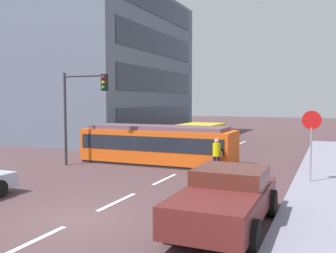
{
  "coord_description": "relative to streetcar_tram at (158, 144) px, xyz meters",
  "views": [
    {
      "loc": [
        6.6,
        -8.97,
        3.44
      ],
      "look_at": [
        -0.87,
        8.35,
        2.13
      ],
      "focal_mm": 40.68,
      "sensor_mm": 36.0,
      "label": 1
    }
  ],
  "objects": [
    {
      "name": "lane_stripe_4",
      "position": [
        2.0,
        12.0,
        -1.06
      ],
      "size": [
        0.16,
        2.4,
        0.01
      ],
      "primitive_type": "cube",
      "color": "silver",
      "rests_on": "ground"
    },
    {
      "name": "stop_sign",
      "position": [
        7.86,
        -2.22,
        1.13
      ],
      "size": [
        0.76,
        0.07,
        2.88
      ],
      "color": "gray",
      "rests_on": "sidewalk_curb_right"
    },
    {
      "name": "sidewalk_curb_right",
      "position": [
        8.8,
        -3.59,
        -1.0
      ],
      "size": [
        3.2,
        36.0,
        0.14
      ],
      "primitive_type": "cube",
      "color": "gray",
      "rests_on": "ground"
    },
    {
      "name": "lane_stripe_0",
      "position": [
        2.0,
        -11.59,
        -1.06
      ],
      "size": [
        0.16,
        2.4,
        0.01
      ],
      "primitive_type": "cube",
      "color": "silver",
      "rests_on": "ground"
    },
    {
      "name": "city_bus",
      "position": [
        0.27,
        5.6,
        -0.04
      ],
      "size": [
        2.66,
        5.26,
        1.81
      ],
      "color": "yellow",
      "rests_on": "ground"
    },
    {
      "name": "parked_sedan_far",
      "position": [
        -3.25,
        10.49,
        -0.44
      ],
      "size": [
        2.1,
        4.53,
        1.19
      ],
      "color": "silver",
      "rests_on": "ground"
    },
    {
      "name": "lane_stripe_1",
      "position": [
        2.0,
        -7.59,
        -1.06
      ],
      "size": [
        0.16,
        2.4,
        0.01
      ],
      "primitive_type": "cube",
      "color": "silver",
      "rests_on": "ground"
    },
    {
      "name": "traffic_light_mast",
      "position": [
        -3.26,
        -2.33,
        2.35
      ],
      "size": [
        2.67,
        0.33,
        4.88
      ],
      "color": "#333333",
      "rests_on": "ground"
    },
    {
      "name": "pedestrian_crossing",
      "position": [
        3.74,
        -1.59,
        -0.12
      ],
      "size": [
        0.47,
        0.36,
        1.67
      ],
      "color": "#1F1E52",
      "rests_on": "ground"
    },
    {
      "name": "corner_building",
      "position": [
        -12.91,
        11.38,
        5.33
      ],
      "size": [
        15.58,
        16.81,
        12.8
      ],
      "color": "slate",
      "rests_on": "ground"
    },
    {
      "name": "lane_stripe_3",
      "position": [
        2.0,
        6.0,
        -1.06
      ],
      "size": [
        0.16,
        2.4,
        0.01
      ],
      "primitive_type": "cube",
      "color": "silver",
      "rests_on": "ground"
    },
    {
      "name": "streetcar_tram",
      "position": [
        0.0,
        0.0,
        0.0
      ],
      "size": [
        8.35,
        2.59,
        2.07
      ],
      "color": "#E55615",
      "rests_on": "ground"
    },
    {
      "name": "ground_plane",
      "position": [
        2.0,
        0.41,
        -1.07
      ],
      "size": [
        120.0,
        120.0,
        0.0
      ],
      "primitive_type": "plane",
      "color": "#51393C"
    },
    {
      "name": "parked_sedan_mid",
      "position": [
        -3.73,
        3.96,
        -0.44
      ],
      "size": [
        2.06,
        4.35,
        1.19
      ],
      "color": "silver",
      "rests_on": "ground"
    },
    {
      "name": "lane_stripe_2",
      "position": [
        2.0,
        -3.59,
        -1.06
      ],
      "size": [
        0.16,
        2.4,
        0.01
      ],
      "primitive_type": "cube",
      "color": "silver",
      "rests_on": "ground"
    },
    {
      "name": "pickup_truck_parked",
      "position": [
        6.04,
        -8.67,
        -0.27
      ],
      "size": [
        2.32,
        5.02,
        1.55
      ],
      "color": "#5B211F",
      "rests_on": "ground"
    }
  ]
}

